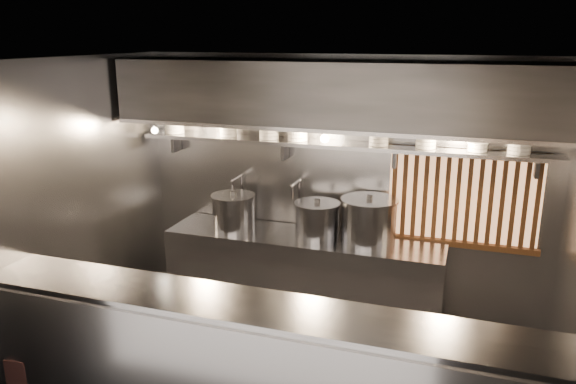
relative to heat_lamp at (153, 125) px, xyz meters
The scene contains 25 objects.
floor 2.93m from the heat_lamp, 24.14° to the right, with size 4.50×4.50×0.00m, color black.
ceiling 2.21m from the heat_lamp, 24.14° to the right, with size 4.50×4.50×0.00m, color black.
wall_back 2.11m from the heat_lamp, 18.89° to the left, with size 4.50×4.50×0.00m, color gray.
wall_left 1.14m from the heat_lamp, 112.49° to the right, with size 3.00×3.00×0.00m, color gray.
serving_counter 3.02m from the heat_lamp, 43.63° to the right, with size 4.50×0.56×1.13m.
cooking_bench 2.29m from the heat_lamp, ahead, with size 3.00×0.70×0.90m, color #939398.
bowl_shelf 1.96m from the heat_lamp, 13.90° to the left, with size 4.40×0.34×0.04m, color #939398.
exhaust_hood 1.95m from the heat_lamp, ahead, with size 4.40×0.81×0.65m.
wood_screen 3.33m from the heat_lamp, 10.66° to the left, with size 1.56×0.09×1.04m.
faucet_left 1.18m from the heat_lamp, 34.60° to the left, with size 0.04×0.30×0.50m.
faucet_right 1.71m from the heat_lamp, 19.61° to the left, with size 0.04×0.30×0.50m.
heat_lamp is the anchor object (origin of this frame).
pendant_bulb 1.83m from the heat_lamp, 11.00° to the left, with size 0.09×0.09×0.19m.
stock_pot_left 1.28m from the heat_lamp, 17.53° to the left, with size 0.53×0.53×0.44m.
stock_pot_mid 2.02m from the heat_lamp, 10.12° to the left, with size 0.64×0.64×0.42m.
stock_pot_right 2.49m from the heat_lamp, ahead, with size 0.64×0.64×0.51m.
red_placard 2.75m from the heat_lamp, 92.82° to the right, with size 0.26×0.02×0.36m, color red.
bowl_stack_0 0.48m from the heat_lamp, 91.99° to the left, with size 0.24×0.24×0.13m.
bowl_stack_1 0.81m from the heat_lamp, 35.51° to the left, with size 0.20×0.20×0.17m.
bowl_stack_2 1.24m from the heat_lamp, 22.35° to the left, with size 0.23×0.23×0.13m.
bowl_stack_3 1.54m from the heat_lamp, 17.78° to the left, with size 0.23×0.23×0.13m.
bowl_stack_4 2.38m from the heat_lamp, 11.37° to the left, with size 0.21×0.21×0.17m.
bowl_stack_5 2.84m from the heat_lamp, ahead, with size 0.21×0.21×0.13m.
bowl_stack_6 3.33m from the heat_lamp, ahead, with size 0.20×0.20×0.09m.
bowl_stack_7 3.70m from the heat_lamp, ahead, with size 0.23×0.23×0.13m.
Camera 1 is at (1.35, -4.32, 2.99)m, focal length 35.00 mm.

